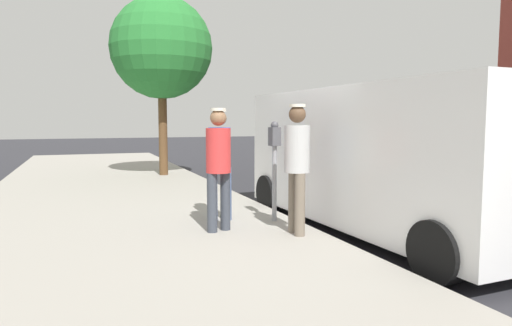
{
  "coord_description": "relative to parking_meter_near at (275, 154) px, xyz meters",
  "views": [
    {
      "loc": [
        4.09,
        6.21,
        1.68
      ],
      "look_at": [
        1.65,
        -0.1,
        1.05
      ],
      "focal_mm": 32.08,
      "sensor_mm": 36.0,
      "label": 1
    }
  ],
  "objects": [
    {
      "name": "sidewalk_slab",
      "position": [
        2.15,
        0.1,
        -1.11
      ],
      "size": [
        5.0,
        32.0,
        0.15
      ],
      "primitive_type": "cube",
      "color": "#9E998E",
      "rests_on": "ground"
    },
    {
      "name": "street_tree",
      "position": [
        0.54,
        -6.63,
        2.49
      ],
      "size": [
        2.81,
        2.81,
        4.94
      ],
      "color": "brown",
      "rests_on": "sidewalk_slab"
    },
    {
      "name": "pedestrian_in_red",
      "position": [
        0.97,
        0.31,
        -0.06
      ],
      "size": [
        0.35,
        0.34,
        1.7
      ],
      "color": "#383D47",
      "rests_on": "sidewalk_slab"
    },
    {
      "name": "parked_van",
      "position": [
        -1.5,
        0.64,
        -0.03
      ],
      "size": [
        2.29,
        5.27,
        2.15
      ],
      "color": "white",
      "rests_on": "ground"
    },
    {
      "name": "pedestrian_in_gray",
      "position": [
        0.04,
        0.85,
        -0.03
      ],
      "size": [
        0.34,
        0.36,
        1.75
      ],
      "color": "#726656",
      "rests_on": "sidewalk_slab"
    },
    {
      "name": "parking_meter_near",
      "position": [
        0.0,
        0.0,
        0.0
      ],
      "size": [
        0.14,
        0.18,
        1.52
      ],
      "color": "gray",
      "rests_on": "sidewalk_slab"
    },
    {
      "name": "pedestrian_in_blue",
      "position": [
        0.75,
        -0.39,
        -0.06
      ],
      "size": [
        0.34,
        0.34,
        1.7
      ],
      "color": "#4C608C",
      "rests_on": "sidewalk_slab"
    },
    {
      "name": "ground_plane",
      "position": [
        -1.35,
        0.1,
        -1.18
      ],
      "size": [
        80.0,
        80.0,
        0.0
      ],
      "primitive_type": "plane",
      "color": "#2D2D33"
    }
  ]
}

